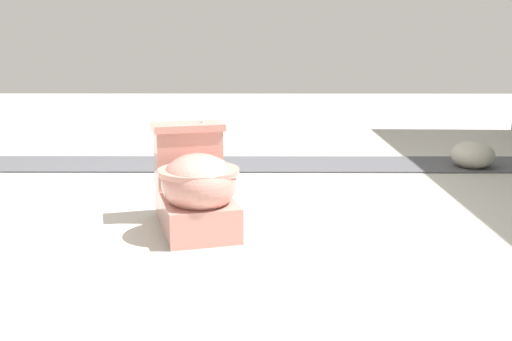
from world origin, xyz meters
TOP-DOWN VIEW (x-y plane):
  - ground_plane at (0.00, 0.00)m, footprint 14.00×14.00m
  - gravel_strip at (-1.25, 0.50)m, footprint 0.56×8.00m
  - toilet at (0.28, -0.08)m, footprint 0.71×0.53m
  - boulder_near at (-1.14, 1.79)m, footprint 0.31×0.31m

SIDE VIEW (x-z plane):
  - ground_plane at x=0.00m, z-range 0.00..0.00m
  - gravel_strip at x=-1.25m, z-range 0.00..0.01m
  - boulder_near at x=-1.14m, z-range 0.00..0.20m
  - toilet at x=0.28m, z-range -0.04..0.48m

